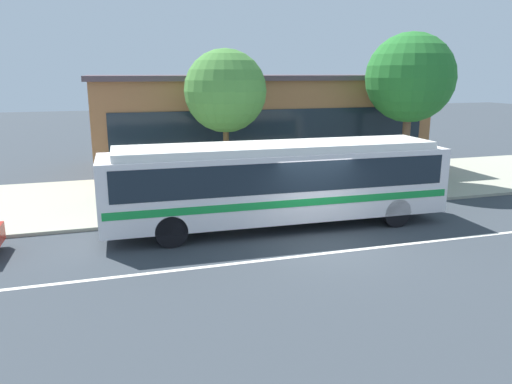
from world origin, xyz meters
The scene contains 10 objects.
ground_plane centered at (0.00, 0.00, 0.00)m, with size 120.00×120.00×0.00m, color #343B41.
sidewalk_slab centered at (0.00, 7.40, 0.06)m, with size 60.00×8.00×0.12m, color #A09F8B.
lane_stripe_center centered at (0.00, -0.80, 0.00)m, with size 56.00×0.16×0.01m, color silver.
transit_bus centered at (-0.83, 2.05, 1.68)m, with size 11.69×2.72×2.88m.
pedestrian_waiting_near_sign centered at (-1.73, 4.83, 1.06)m, with size 0.47×0.47×1.61m.
pedestrian_walking_along_curb centered at (1.36, 4.03, 1.06)m, with size 0.48×0.48×1.62m.
bus_stop_sign centered at (4.24, 4.14, 1.59)m, with size 0.14×0.44×2.28m.
street_tree_near_stop centered at (-1.49, 6.78, 4.44)m, with size 3.39×3.39×6.02m.
street_tree_mid_block centered at (7.00, 6.46, 4.94)m, with size 4.00×4.00×6.84m.
station_building centered at (1.51, 13.15, 2.53)m, with size 17.22×9.28×5.05m.
Camera 1 is at (-6.26, -13.24, 5.18)m, focal length 34.51 mm.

